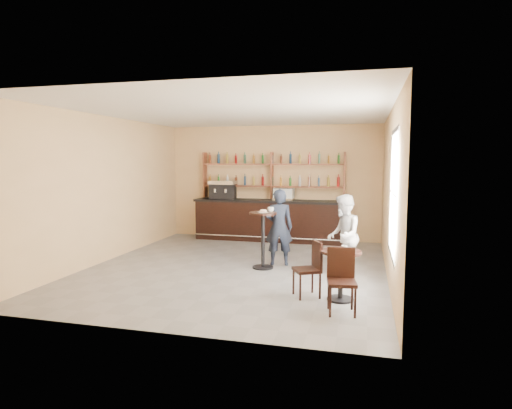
% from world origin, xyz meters
% --- Properties ---
extents(floor, '(7.00, 7.00, 0.00)m').
position_xyz_m(floor, '(0.00, 0.00, 0.00)').
color(floor, slate).
rests_on(floor, ground).
extents(ceiling, '(7.00, 7.00, 0.00)m').
position_xyz_m(ceiling, '(0.00, 0.00, 3.20)').
color(ceiling, white).
rests_on(ceiling, wall_back).
extents(wall_back, '(7.00, 0.00, 7.00)m').
position_xyz_m(wall_back, '(0.00, 3.50, 1.60)').
color(wall_back, '#DCB27D').
rests_on(wall_back, floor).
extents(wall_front, '(7.00, 0.00, 7.00)m').
position_xyz_m(wall_front, '(0.00, -3.50, 1.60)').
color(wall_front, '#DCB27D').
rests_on(wall_front, floor).
extents(wall_left, '(0.00, 7.00, 7.00)m').
position_xyz_m(wall_left, '(-3.00, 0.00, 1.60)').
color(wall_left, '#DCB27D').
rests_on(wall_left, floor).
extents(wall_right, '(0.00, 7.00, 7.00)m').
position_xyz_m(wall_right, '(3.00, 0.00, 1.60)').
color(wall_right, '#DCB27D').
rests_on(wall_right, floor).
extents(window_pane, '(0.00, 2.00, 2.00)m').
position_xyz_m(window_pane, '(2.99, -1.20, 1.70)').
color(window_pane, white).
rests_on(window_pane, wall_right).
extents(window_frame, '(0.04, 1.70, 2.10)m').
position_xyz_m(window_frame, '(2.99, -1.20, 1.70)').
color(window_frame, black).
rests_on(window_frame, wall_right).
extents(shelf_unit, '(4.00, 0.26, 1.40)m').
position_xyz_m(shelf_unit, '(0.00, 3.37, 1.81)').
color(shelf_unit, brown).
rests_on(shelf_unit, wall_back).
extents(liquor_bottles, '(3.68, 0.10, 1.00)m').
position_xyz_m(liquor_bottles, '(0.00, 3.37, 1.98)').
color(liquor_bottles, '#8C5919').
rests_on(liquor_bottles, shelf_unit).
extents(bar_counter, '(4.20, 0.82, 1.14)m').
position_xyz_m(bar_counter, '(-0.03, 3.15, 0.57)').
color(bar_counter, black).
rests_on(bar_counter, floor).
extents(espresso_machine, '(0.79, 0.57, 0.52)m').
position_xyz_m(espresso_machine, '(-1.38, 3.15, 1.40)').
color(espresso_machine, black).
rests_on(espresso_machine, bar_counter).
extents(pastry_case, '(0.58, 0.48, 0.33)m').
position_xyz_m(pastry_case, '(0.39, 3.15, 1.30)').
color(pastry_case, silver).
rests_on(pastry_case, bar_counter).
extents(pedestal_table, '(0.66, 0.66, 1.17)m').
position_xyz_m(pedestal_table, '(0.53, 0.09, 0.59)').
color(pedestal_table, black).
rests_on(pedestal_table, floor).
extents(napkin, '(0.24, 0.24, 0.00)m').
position_xyz_m(napkin, '(0.53, 0.09, 1.17)').
color(napkin, white).
rests_on(napkin, pedestal_table).
extents(donut, '(0.18, 0.18, 0.05)m').
position_xyz_m(donut, '(0.54, 0.08, 1.20)').
color(donut, '#CD7A4B').
rests_on(donut, napkin).
extents(cup_pedestal, '(0.14, 0.14, 0.10)m').
position_xyz_m(cup_pedestal, '(0.67, 0.19, 1.22)').
color(cup_pedestal, white).
rests_on(cup_pedestal, pedestal_table).
extents(man_main, '(0.67, 0.51, 1.63)m').
position_xyz_m(man_main, '(0.79, 0.46, 0.82)').
color(man_main, black).
rests_on(man_main, floor).
extents(cafe_table, '(0.66, 0.66, 0.81)m').
position_xyz_m(cafe_table, '(2.21, -1.59, 0.40)').
color(cafe_table, black).
rests_on(cafe_table, floor).
extents(cup_cafe, '(0.12, 0.12, 0.09)m').
position_xyz_m(cup_cafe, '(2.26, -1.59, 0.85)').
color(cup_cafe, white).
rests_on(cup_cafe, cafe_table).
extents(chair_west, '(0.53, 0.53, 0.91)m').
position_xyz_m(chair_west, '(1.66, -1.54, 0.46)').
color(chair_west, black).
rests_on(chair_west, floor).
extents(chair_south, '(0.47, 0.47, 0.95)m').
position_xyz_m(chair_south, '(2.26, -2.19, 0.47)').
color(chair_south, black).
rests_on(chair_south, floor).
extents(patron_second, '(0.64, 0.80, 1.59)m').
position_xyz_m(patron_second, '(2.17, -0.13, 0.79)').
color(patron_second, '#A3A2A8').
rests_on(patron_second, floor).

